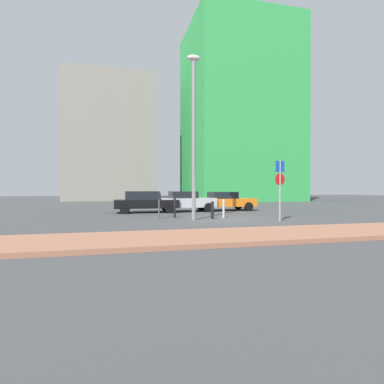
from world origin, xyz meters
The scene contains 13 objects.
ground_plane centered at (0.00, 0.00, 0.00)m, with size 120.00×120.00×0.00m, color #424244.
sidewalk_brick centered at (0.00, -5.65, 0.07)m, with size 40.00×3.01×0.14m, color #9E664C.
parked_car_black centered at (-3.75, 5.82, 0.76)m, with size 4.28×1.90×1.45m.
parked_car_silver centered at (-0.85, 6.06, 0.75)m, with size 4.00×2.06×1.43m.
parked_car_orange centered at (2.14, 6.37, 0.72)m, with size 4.50×2.12×1.39m.
parking_sign_post centered at (2.19, -1.42, 1.90)m, with size 0.59×0.17×3.02m.
parking_meter centered at (-3.41, 1.48, 0.90)m, with size 0.18×0.14×1.39m.
street_lamp centered at (-1.77, 0.31, 4.90)m, with size 0.70×0.36×8.51m.
traffic_bollard_near centered at (0.08, 0.89, 0.52)m, with size 0.13×0.13×1.03m, color #B7B7BC.
traffic_bollard_mid centered at (-0.67, 0.57, 0.47)m, with size 0.16×0.16×0.93m, color black.
traffic_bollard_far centered at (-2.50, 1.69, 0.54)m, with size 0.12×0.12×1.08m, color black.
building_colorful_midrise centered at (11.68, 26.22, 12.40)m, with size 14.34×13.63×24.79m, color green.
building_under_construction centered at (-6.30, 32.00, 8.83)m, with size 12.35×11.19×17.65m, color gray.
Camera 1 is at (-5.73, -14.85, 1.59)m, focal length 28.37 mm.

